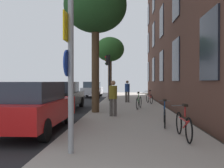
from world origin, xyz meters
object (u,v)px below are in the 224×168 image
traffic_light (108,69)px  pedestrian_0 (113,96)px  bicycle_3 (149,98)px  tree_near (95,7)px  bicycle_2 (139,102)px  tree_far (110,50)px  sign_post (70,65)px  bicycle_0 (184,125)px  car_2 (92,89)px  bicycle_1 (164,115)px  car_1 (63,95)px  pedestrian_1 (127,90)px  car_0 (34,106)px

traffic_light → pedestrian_0: traffic_light is taller
bicycle_3 → tree_near: bearing=-121.9°
pedestrian_0 → bicycle_2: bearing=67.7°
tree_far → pedestrian_0: bearing=-85.7°
sign_post → bicycle_0: 3.45m
sign_post → car_2: size_ratio=0.82×
bicycle_0 → bicycle_2: bearing=96.1°
bicycle_1 → tree_far: bearing=101.6°
traffic_light → tree_far: (0.00, 2.13, 1.78)m
bicycle_0 → car_1: (-5.17, 7.56, 0.36)m
tree_near → bicycle_1: size_ratio=3.90×
sign_post → bicycle_0: sign_post is taller
bicycle_0 → bicycle_2: size_ratio=1.08×
traffic_light → pedestrian_1: (1.50, -1.44, -1.60)m
car_1 → car_2: bearing=89.0°
traffic_light → car_1: bearing=-112.8°
bicycle_2 → car_0: (-3.75, -6.12, 0.35)m
bicycle_1 → bicycle_2: 5.43m
sign_post → car_2: sign_post is taller
tree_near → pedestrian_1: bearing=74.6°
sign_post → tree_far: (-0.17, 16.55, 2.42)m
bicycle_0 → car_1: 9.16m
sign_post → car_2: 20.59m
pedestrian_0 → car_0: (-2.44, -2.94, -0.17)m
sign_post → pedestrian_1: size_ratio=2.12×
car_0 → tree_far: bearing=83.3°
pedestrian_0 → bicycle_3: bearing=71.2°
sign_post → car_1: 9.44m
tree_far → car_0: size_ratio=1.22×
car_2 → pedestrian_1: bearing=-64.4°
car_0 → traffic_light: bearing=82.1°
bicycle_2 → pedestrian_1: bearing=98.4°
tree_far → car_1: tree_far is taller
tree_near → car_2: 14.25m
bicycle_3 → traffic_light: bearing=142.7°
car_2 → bicycle_0: bearing=-75.3°
pedestrian_1 → bicycle_3: bearing=-29.6°
bicycle_2 → pedestrian_1: 4.25m
pedestrian_0 → pedestrian_1: size_ratio=0.98×
traffic_light → pedestrian_1: 2.62m
tree_near → bicycle_3: bearing=58.1°
car_0 → bicycle_3: bearing=63.7°
tree_far → car_0: (-1.63, -13.85, -3.57)m
tree_near → pedestrian_0: tree_near is taller
pedestrian_1 → bicycle_2: bearing=-81.6°
pedestrian_1 → car_0: bearing=-106.9°
bicycle_3 → pedestrian_1: pedestrian_1 is taller
bicycle_1 → car_1: 7.51m
bicycle_2 → car_2: bearing=109.8°
bicycle_3 → pedestrian_0: 6.87m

